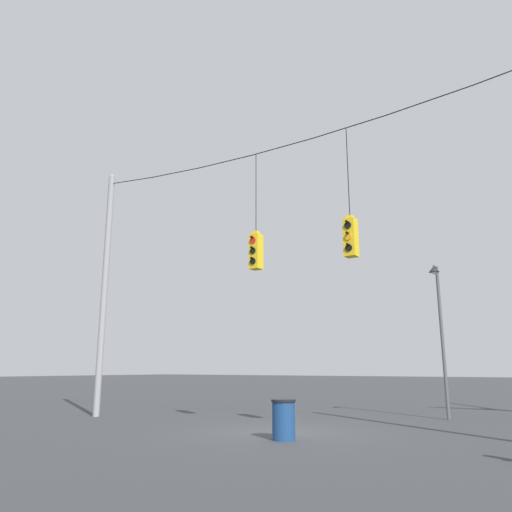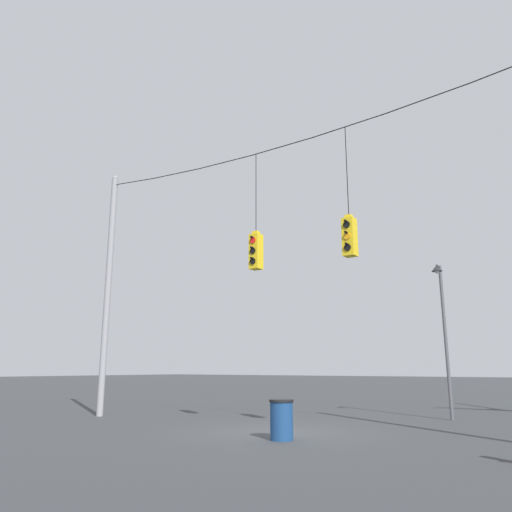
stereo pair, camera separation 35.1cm
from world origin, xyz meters
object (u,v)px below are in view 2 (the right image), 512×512
object	(u,v)px
traffic_light_over_intersection	(256,251)
traffic_light_near_left_pole	(350,236)
utility_pole_left	(108,290)
trash_bin	(282,420)
street_lamp	(443,316)

from	to	relation	value
traffic_light_over_intersection	traffic_light_near_left_pole	world-z (taller)	traffic_light_near_left_pole
utility_pole_left	trash_bin	bearing A→B (deg)	-9.59
traffic_light_near_left_pole	street_lamp	bearing A→B (deg)	81.89
utility_pole_left	traffic_light_over_intersection	size ratio (longest dim) A/B	2.45
trash_bin	utility_pole_left	bearing A→B (deg)	170.41
traffic_light_near_left_pole	street_lamp	distance (m)	6.24
street_lamp	trash_bin	world-z (taller)	street_lamp
street_lamp	trash_bin	xyz separation A→B (m)	(-2.22, -7.44, -3.10)
traffic_light_over_intersection	street_lamp	xyz separation A→B (m)	(4.06, 5.92, -1.80)
street_lamp	trash_bin	bearing A→B (deg)	-106.61
utility_pole_left	traffic_light_over_intersection	xyz separation A→B (m)	(7.13, -0.00, 0.63)
traffic_light_over_intersection	street_lamp	distance (m)	7.40
traffic_light_over_intersection	trash_bin	world-z (taller)	traffic_light_over_intersection
utility_pole_left	traffic_light_near_left_pole	distance (m)	10.37
trash_bin	traffic_light_near_left_pole	bearing A→B (deg)	47.80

